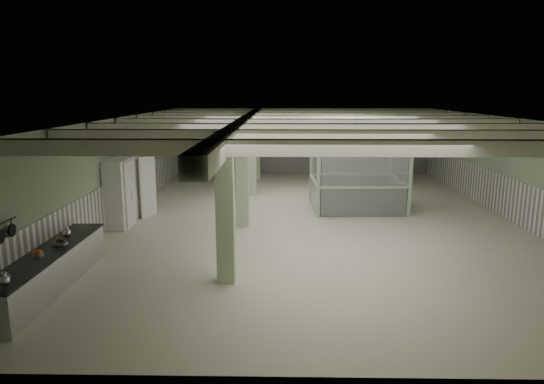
{
  "coord_description": "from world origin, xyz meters",
  "views": [
    {
      "loc": [
        -1.19,
        -17.03,
        4.51
      ],
      "look_at": [
        -1.48,
        -1.61,
        1.3
      ],
      "focal_mm": 32.0,
      "sensor_mm": 36.0,
      "label": 1
    }
  ],
  "objects_px": {
    "walkin_cooler": "(126,189)",
    "guard_booth": "(358,160)",
    "prep_counter": "(49,270)",
    "filing_cabinet": "(403,190)"
  },
  "relations": [
    {
      "from": "prep_counter",
      "to": "guard_booth",
      "type": "height_order",
      "value": "guard_booth"
    },
    {
      "from": "prep_counter",
      "to": "walkin_cooler",
      "type": "height_order",
      "value": "walkin_cooler"
    },
    {
      "from": "walkin_cooler",
      "to": "guard_booth",
      "type": "bearing_deg",
      "value": 14.49
    },
    {
      "from": "walkin_cooler",
      "to": "guard_booth",
      "type": "distance_m",
      "value": 8.71
    },
    {
      "from": "prep_counter",
      "to": "guard_booth",
      "type": "distance_m",
      "value": 11.75
    },
    {
      "from": "walkin_cooler",
      "to": "guard_booth",
      "type": "xyz_separation_m",
      "value": [
        8.4,
        2.17,
        0.73
      ]
    },
    {
      "from": "prep_counter",
      "to": "filing_cabinet",
      "type": "bearing_deg",
      "value": 39.32
    },
    {
      "from": "prep_counter",
      "to": "filing_cabinet",
      "type": "relative_size",
      "value": 3.54
    },
    {
      "from": "guard_booth",
      "to": "filing_cabinet",
      "type": "xyz_separation_m",
      "value": [
        1.86,
        0.16,
        -1.23
      ]
    },
    {
      "from": "prep_counter",
      "to": "guard_booth",
      "type": "bearing_deg",
      "value": 44.52
    }
  ]
}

